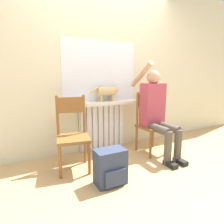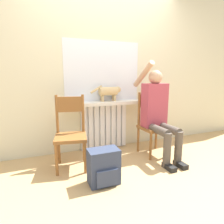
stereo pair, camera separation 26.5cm
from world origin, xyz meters
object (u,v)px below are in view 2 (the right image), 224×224
chair_left (71,132)px  cat (109,91)px  chair_right (152,124)px  person (158,110)px  backpack (104,167)px

chair_left → cat: bearing=41.5°
chair_right → person: person is taller
chair_right → cat: size_ratio=1.86×
chair_left → person: bearing=4.9°
backpack → cat: bearing=66.1°
person → backpack: person is taller
chair_right → backpack: size_ratio=2.39×
cat → backpack: (-0.42, -0.94, -0.74)m
cat → person: bearing=-43.9°
chair_right → cat: 0.83m
chair_left → backpack: chair_left is taller
chair_left → person: (1.22, -0.12, 0.22)m
chair_right → person: bearing=-90.5°
chair_left → person: person is taller
chair_left → chair_right: 1.22m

